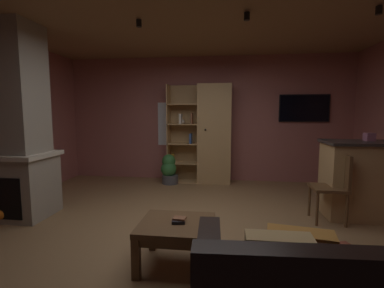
# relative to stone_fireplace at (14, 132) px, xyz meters

# --- Properties ---
(floor) EXTENTS (6.03, 5.53, 0.02)m
(floor) POSITION_rel_stone_fireplace_xyz_m (2.47, -0.24, -1.21)
(floor) COLOR olive
(floor) RESTS_ON ground
(wall_back) EXTENTS (6.15, 0.06, 2.66)m
(wall_back) POSITION_rel_stone_fireplace_xyz_m (2.47, 2.55, 0.13)
(wall_back) COLOR #9E5B56
(wall_back) RESTS_ON ground
(ceiling) EXTENTS (6.03, 5.53, 0.02)m
(ceiling) POSITION_rel_stone_fireplace_xyz_m (2.47, -0.24, 1.47)
(ceiling) COLOR #8E6B47
(window_pane_back) EXTENTS (0.57, 0.01, 0.94)m
(window_pane_back) POSITION_rel_stone_fireplace_xyz_m (1.69, 2.52, 0.02)
(window_pane_back) COLOR white
(stone_fireplace) EXTENTS (0.98, 0.76, 2.66)m
(stone_fireplace) POSITION_rel_stone_fireplace_xyz_m (0.00, 0.00, 0.00)
(stone_fireplace) COLOR gray
(stone_fireplace) RESTS_ON ground
(bookshelf_cabinet) EXTENTS (1.32, 0.41, 2.05)m
(bookshelf_cabinet) POSITION_rel_stone_fireplace_xyz_m (2.58, 2.28, -0.18)
(bookshelf_cabinet) COLOR tan
(bookshelf_cabinet) RESTS_ON ground
(kitchen_bar_counter) EXTENTS (1.50, 0.65, 1.07)m
(kitchen_bar_counter) POSITION_rel_stone_fireplace_xyz_m (5.03, 0.58, -0.66)
(kitchen_bar_counter) COLOR tan
(kitchen_bar_counter) RESTS_ON ground
(tissue_box) EXTENTS (0.13, 0.13, 0.11)m
(tissue_box) POSITION_rel_stone_fireplace_xyz_m (4.89, 0.64, -0.07)
(tissue_box) COLOR #995972
(tissue_box) RESTS_ON kitchen_bar_counter
(coffee_table) EXTENTS (0.70, 0.62, 0.43)m
(coffee_table) POSITION_rel_stone_fireplace_xyz_m (2.47, -0.98, -0.86)
(coffee_table) COLOR brown
(coffee_table) RESTS_ON ground
(table_book_0) EXTENTS (0.14, 0.12, 0.03)m
(table_book_0) POSITION_rel_stone_fireplace_xyz_m (2.49, -0.99, -0.76)
(table_book_0) COLOR black
(table_book_0) RESTS_ON coffee_table
(table_book_1) EXTENTS (0.13, 0.10, 0.02)m
(table_book_1) POSITION_rel_stone_fireplace_xyz_m (2.49, -0.98, -0.73)
(table_book_1) COLOR brown
(table_book_1) RESTS_ON coffee_table
(dining_chair) EXTENTS (0.43, 0.43, 0.92)m
(dining_chair) POSITION_rel_stone_fireplace_xyz_m (4.37, 0.35, -0.67)
(dining_chair) COLOR brown
(dining_chair) RESTS_ON ground
(potted_floor_plant) EXTENTS (0.36, 0.34, 0.61)m
(potted_floor_plant) POSITION_rel_stone_fireplace_xyz_m (1.74, 2.06, -0.90)
(potted_floor_plant) COLOR #4C4C51
(potted_floor_plant) RESTS_ON ground
(wall_mounted_tv) EXTENTS (0.99, 0.06, 0.56)m
(wall_mounted_tv) POSITION_rel_stone_fireplace_xyz_m (4.49, 2.49, 0.36)
(wall_mounted_tv) COLOR black
(track_light_spot_0) EXTENTS (0.07, 0.07, 0.09)m
(track_light_spot_0) POSITION_rel_stone_fireplace_xyz_m (0.28, -0.03, 1.39)
(track_light_spot_0) COLOR black
(track_light_spot_1) EXTENTS (0.07, 0.07, 0.09)m
(track_light_spot_1) POSITION_rel_stone_fireplace_xyz_m (1.80, 0.05, 1.39)
(track_light_spot_1) COLOR black
(track_light_spot_2) EXTENTS (0.07, 0.07, 0.09)m
(track_light_spot_2) POSITION_rel_stone_fireplace_xyz_m (3.14, -0.03, 1.39)
(track_light_spot_2) COLOR black
(track_light_spot_3) EXTENTS (0.07, 0.07, 0.09)m
(track_light_spot_3) POSITION_rel_stone_fireplace_xyz_m (4.57, -0.04, 1.39)
(track_light_spot_3) COLOR black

